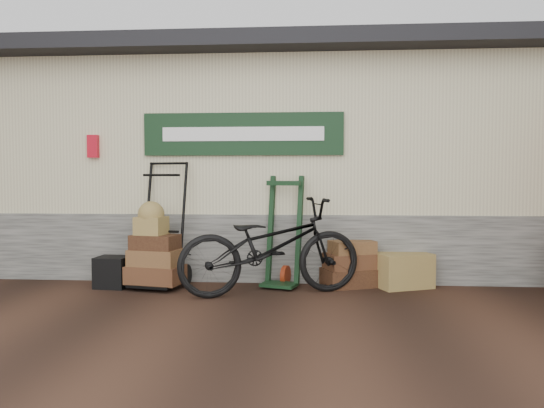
# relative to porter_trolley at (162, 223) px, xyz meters

# --- Properties ---
(ground) EXTENTS (80.00, 80.00, 0.00)m
(ground) POSITION_rel_porter_trolley_xyz_m (1.31, -0.70, -0.81)
(ground) COLOR black
(ground) RESTS_ON ground
(station_building) EXTENTS (14.40, 4.10, 3.20)m
(station_building) POSITION_rel_porter_trolley_xyz_m (1.30, 2.04, 0.80)
(station_building) COLOR #4C4C47
(station_building) RESTS_ON ground
(porter_trolley) EXTENTS (0.91, 0.76, 1.62)m
(porter_trolley) POSITION_rel_porter_trolley_xyz_m (0.00, 0.00, 0.00)
(porter_trolley) COLOR black
(porter_trolley) RESTS_ON ground
(green_barrow) EXTENTS (0.61, 0.56, 1.40)m
(green_barrow) POSITION_rel_porter_trolley_xyz_m (1.54, 0.10, -0.11)
(green_barrow) COLOR black
(green_barrow) RESTS_ON ground
(suitcase_stack) EXTENTS (0.78, 0.64, 0.59)m
(suitcase_stack) POSITION_rel_porter_trolley_xyz_m (2.39, 0.15, -0.51)
(suitcase_stack) COLOR #331A10
(suitcase_stack) RESTS_ON ground
(wicker_hamper) EXTENTS (0.78, 0.65, 0.43)m
(wicker_hamper) POSITION_rel_porter_trolley_xyz_m (3.06, 0.15, -0.59)
(wicker_hamper) COLOR olive
(wicker_hamper) RESTS_ON ground
(black_trunk) EXTENTS (0.42, 0.37, 0.39)m
(black_trunk) POSITION_rel_porter_trolley_xyz_m (-0.60, -0.14, -0.61)
(black_trunk) COLOR black
(black_trunk) RESTS_ON ground
(bicycle) EXTENTS (1.44, 2.33, 1.28)m
(bicycle) POSITION_rel_porter_trolley_xyz_m (1.42, -0.39, -0.17)
(bicycle) COLOR black
(bicycle) RESTS_ON ground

